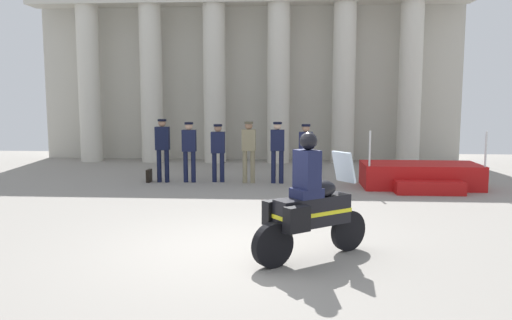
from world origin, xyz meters
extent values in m
plane|color=gray|center=(0.00, 0.00, 0.00)|extent=(28.00, 28.00, 0.00)
cube|color=beige|center=(-0.73, 11.79, 3.30)|extent=(15.84, 0.30, 6.61)
cylinder|color=beige|center=(-6.55, 10.78, 2.84)|extent=(0.81, 0.81, 5.67)
cylinder|color=beige|center=(-4.22, 10.78, 2.84)|extent=(0.81, 0.81, 5.67)
cylinder|color=beige|center=(-1.89, 10.78, 2.84)|extent=(0.81, 0.81, 5.67)
cylinder|color=beige|center=(0.43, 10.78, 2.84)|extent=(0.81, 0.81, 5.67)
cylinder|color=beige|center=(2.76, 10.78, 2.84)|extent=(0.81, 0.81, 5.67)
cylinder|color=beige|center=(5.09, 10.78, 2.84)|extent=(0.81, 0.81, 5.67)
cube|color=#B71414|center=(4.32, 5.84, 0.32)|extent=(3.03, 1.41, 0.64)
cube|color=#B71414|center=(4.32, 4.88, 0.16)|extent=(1.67, 0.50, 0.32)
cylinder|color=silver|center=(2.89, 5.21, 1.09)|extent=(0.05, 0.05, 0.90)
cylinder|color=silver|center=(5.76, 5.21, 1.09)|extent=(0.05, 0.05, 0.90)
cylinder|color=black|center=(-2.81, 6.20, 0.46)|extent=(0.13, 0.13, 0.92)
cylinder|color=black|center=(-2.59, 6.20, 0.46)|extent=(0.13, 0.13, 0.92)
cube|color=black|center=(-2.70, 6.20, 1.24)|extent=(0.38, 0.22, 0.65)
sphere|color=#997056|center=(-2.70, 6.20, 1.67)|extent=(0.21, 0.21, 0.21)
cylinder|color=black|center=(-2.70, 6.20, 1.75)|extent=(0.24, 0.24, 0.06)
cylinder|color=#141938|center=(-2.07, 6.25, 0.44)|extent=(0.13, 0.13, 0.87)
cylinder|color=#141938|center=(-1.85, 6.25, 0.44)|extent=(0.13, 0.13, 0.87)
cube|color=#141938|center=(-1.96, 6.25, 1.18)|extent=(0.38, 0.22, 0.61)
sphere|color=tan|center=(-1.96, 6.25, 1.58)|extent=(0.21, 0.21, 0.21)
cylinder|color=black|center=(-1.96, 6.25, 1.66)|extent=(0.24, 0.24, 0.06)
cylinder|color=#141938|center=(-1.26, 6.35, 0.41)|extent=(0.13, 0.13, 0.82)
cylinder|color=#141938|center=(-1.04, 6.35, 0.41)|extent=(0.13, 0.13, 0.82)
cube|color=#141938|center=(-1.15, 6.35, 1.12)|extent=(0.38, 0.22, 0.60)
sphere|color=#997056|center=(-1.15, 6.35, 1.53)|extent=(0.21, 0.21, 0.21)
cylinder|color=black|center=(-1.15, 6.35, 1.60)|extent=(0.24, 0.24, 0.06)
cylinder|color=#847A5B|center=(-0.39, 6.23, 0.46)|extent=(0.13, 0.13, 0.91)
cylinder|color=#847A5B|center=(-0.17, 6.23, 0.46)|extent=(0.13, 0.13, 0.91)
cube|color=#847A5B|center=(-0.28, 6.23, 1.21)|extent=(0.38, 0.22, 0.59)
sphere|color=#997056|center=(-0.28, 6.23, 1.61)|extent=(0.21, 0.21, 0.21)
cylinder|color=#4F4937|center=(-0.28, 6.23, 1.69)|extent=(0.24, 0.24, 0.06)
cylinder|color=#141938|center=(0.41, 6.24, 0.46)|extent=(0.13, 0.13, 0.91)
cylinder|color=#141938|center=(0.63, 6.24, 0.46)|extent=(0.13, 0.13, 0.91)
cube|color=#141938|center=(0.52, 6.24, 1.20)|extent=(0.38, 0.22, 0.58)
sphere|color=beige|center=(0.52, 6.24, 1.60)|extent=(0.21, 0.21, 0.21)
cylinder|color=black|center=(0.52, 6.24, 1.68)|extent=(0.24, 0.24, 0.06)
cylinder|color=#191E42|center=(1.19, 6.19, 0.42)|extent=(0.13, 0.13, 0.84)
cylinder|color=#191E42|center=(1.41, 6.19, 0.42)|extent=(0.13, 0.13, 0.84)
cube|color=#191E42|center=(1.30, 6.19, 1.14)|extent=(0.38, 0.22, 0.60)
sphere|color=tan|center=(1.30, 6.19, 1.54)|extent=(0.21, 0.21, 0.21)
cylinder|color=black|center=(1.30, 6.19, 1.62)|extent=(0.24, 0.24, 0.06)
cylinder|color=black|center=(1.79, 0.02, 0.32)|extent=(0.57, 0.47, 0.64)
cylinder|color=black|center=(0.63, -0.85, 0.32)|extent=(0.60, 0.50, 0.64)
cube|color=black|center=(1.21, -0.41, 0.72)|extent=(1.18, 1.00, 0.44)
ellipsoid|color=black|center=(1.33, -0.32, 1.04)|extent=(0.61, 0.57, 0.26)
cube|color=yellow|center=(1.21, -0.41, 0.70)|extent=(1.20, 1.02, 0.06)
cube|color=silver|center=(1.69, -0.05, 1.34)|extent=(0.37, 0.41, 0.47)
cube|color=black|center=(0.66, -0.51, 0.72)|extent=(0.40, 0.36, 0.36)
cube|color=black|center=(0.97, -0.92, 0.72)|extent=(0.40, 0.36, 0.36)
cube|color=#191E42|center=(1.12, -0.49, 1.01)|extent=(0.52, 0.51, 0.14)
cube|color=#191E42|center=(1.12, -0.49, 1.36)|extent=(0.42, 0.44, 0.56)
sphere|color=black|center=(1.13, -0.47, 1.77)|extent=(0.26, 0.26, 0.26)
cube|color=black|center=(-3.11, 6.19, 0.18)|extent=(0.10, 0.32, 0.36)
camera|label=1|loc=(0.87, -7.89, 2.41)|focal=36.00mm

